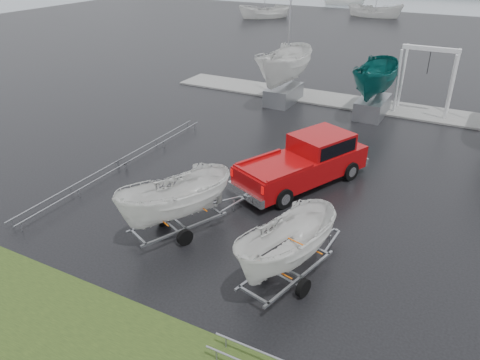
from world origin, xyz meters
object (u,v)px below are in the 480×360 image
trailer_parked (290,208)px  trailer_hitched (174,165)px  pickup_truck (308,159)px  boat_hoist (427,71)px

trailer_parked → trailer_hitched: bearing=-174.7°
pickup_truck → trailer_parked: 7.26m
boat_hoist → pickup_truck: bearing=-103.7°
trailer_parked → boat_hoist: (1.07, 18.98, -0.04)m
pickup_truck → boat_hoist: boat_hoist is taller
pickup_truck → boat_hoist: size_ratio=1.63×
trailer_hitched → trailer_parked: size_ratio=1.04×
trailer_parked → boat_hoist: size_ratio=1.21×
pickup_truck → trailer_hitched: trailer_hitched is taller
trailer_parked → boat_hoist: trailer_parked is taller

